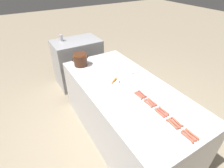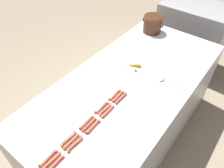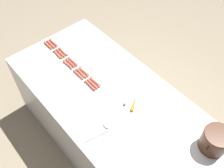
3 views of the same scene
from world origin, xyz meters
TOP-DOWN VIEW (x-y plane):
  - ground_plane at (0.00, 0.00)m, footprint 20.00×20.00m
  - griddle_counter at (0.00, 0.00)m, footprint 1.03×2.19m
  - back_cabinet at (-0.04, 1.69)m, footprint 0.92×0.62m
  - hot_dog_0 at (0.01, -0.97)m, footprint 0.03×0.16m
  - hot_dog_1 at (0.01, -0.78)m, footprint 0.03×0.16m
  - hot_dog_2 at (0.01, -0.60)m, footprint 0.03×0.16m
  - hot_dog_3 at (0.01, -0.42)m, footprint 0.03×0.16m
  - hot_dog_4 at (0.01, -0.24)m, footprint 0.03×0.16m
  - hot_dog_5 at (0.04, -0.96)m, footprint 0.03×0.16m
  - hot_dog_6 at (0.04, -0.79)m, footprint 0.03×0.16m
  - hot_dog_7 at (0.04, -0.60)m, footprint 0.02×0.16m
  - hot_dog_8 at (0.04, -0.42)m, footprint 0.03×0.16m
  - hot_dog_9 at (0.04, -0.24)m, footprint 0.03×0.16m
  - hot_dog_10 at (0.07, -0.97)m, footprint 0.03×0.16m
  - hot_dog_11 at (0.07, -0.78)m, footprint 0.03×0.16m
  - hot_dog_12 at (0.08, -0.60)m, footprint 0.03×0.16m
  - hot_dog_13 at (0.07, -0.42)m, footprint 0.02×0.16m
  - hot_dog_14 at (0.07, -0.24)m, footprint 0.03×0.16m
  - bean_pot at (-0.28, 0.87)m, footprint 0.27×0.22m
  - serving_spoon at (0.27, 0.19)m, footprint 0.27×0.10m
  - carrot at (-0.10, 0.17)m, footprint 0.16×0.12m

SIDE VIEW (x-z plane):
  - ground_plane at x=0.00m, z-range 0.00..0.00m
  - griddle_counter at x=0.00m, z-range 0.00..0.86m
  - back_cabinet at x=-0.04m, z-range 0.00..0.97m
  - serving_spoon at x=0.27m, z-range 0.86..0.88m
  - hot_dog_0 at x=0.01m, z-range 0.86..0.89m
  - hot_dog_1 at x=0.01m, z-range 0.86..0.89m
  - hot_dog_2 at x=0.01m, z-range 0.86..0.89m
  - hot_dog_3 at x=0.01m, z-range 0.86..0.89m
  - hot_dog_4 at x=0.01m, z-range 0.86..0.89m
  - hot_dog_5 at x=0.04m, z-range 0.86..0.89m
  - hot_dog_6 at x=0.04m, z-range 0.86..0.89m
  - hot_dog_7 at x=0.04m, z-range 0.86..0.89m
  - hot_dog_8 at x=0.04m, z-range 0.86..0.89m
  - hot_dog_9 at x=0.04m, z-range 0.86..0.89m
  - hot_dog_10 at x=0.07m, z-range 0.86..0.89m
  - hot_dog_11 at x=0.07m, z-range 0.86..0.89m
  - hot_dog_12 at x=0.08m, z-range 0.86..0.89m
  - hot_dog_13 at x=0.07m, z-range 0.86..0.89m
  - hot_dog_14 at x=0.07m, z-range 0.86..0.89m
  - carrot at x=-0.10m, z-range 0.86..0.89m
  - bean_pot at x=-0.28m, z-range 0.87..1.07m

